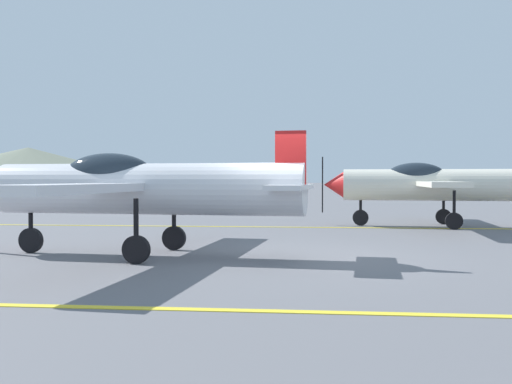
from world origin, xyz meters
name	(u,v)px	position (x,y,z in m)	size (l,w,h in m)	color
ground_plane	(296,258)	(0.00, 0.00, 0.00)	(400.00, 400.00, 0.00)	slate
apron_line_near	(286,312)	(0.00, -4.69, 0.01)	(80.00, 0.16, 0.01)	yellow
apron_line_far	(302,227)	(0.00, 7.24, 0.01)	(80.00, 0.16, 0.01)	yellow
airplane_near	(135,187)	(-3.38, 0.01, 1.45)	(7.47, 8.59, 2.57)	silver
airplane_mid	(434,184)	(4.42, 8.00, 1.45)	(7.46, 8.58, 2.57)	silver
hill_left	(28,166)	(-73.05, 129.50, 4.85)	(74.65, 74.65, 9.70)	slate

